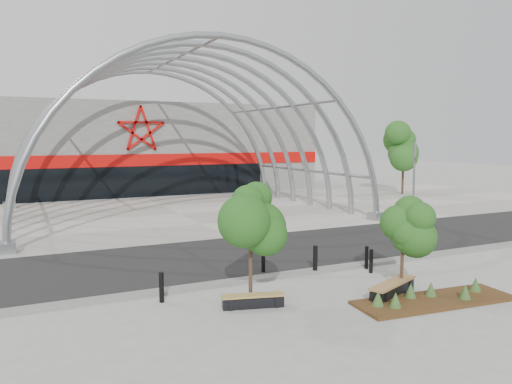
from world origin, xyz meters
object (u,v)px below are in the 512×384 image
at_px(bench_1, 393,290).
at_px(bollard_2, 315,260).
at_px(bench_0, 253,301).
at_px(street_tree_0, 251,219).
at_px(signal_pole, 414,177).
at_px(street_tree_1, 403,223).

distance_m(bench_1, bollard_2, 3.45).
height_order(bench_0, bench_1, bench_1).
bearing_deg(street_tree_0, bollard_2, 28.97).
bearing_deg(bench_0, bench_1, -13.09).
relative_size(street_tree_0, bollard_2, 3.44).
height_order(signal_pole, bench_1, signal_pole).
bearing_deg(street_tree_1, bench_1, -157.16).
distance_m(signal_pole, bollard_2, 15.83).
relative_size(street_tree_0, bench_0, 1.88).
relative_size(street_tree_1, bollard_2, 3.02).
bearing_deg(signal_pole, bollard_2, -145.71).
distance_m(signal_pole, bench_0, 20.18).
distance_m(signal_pole, street_tree_0, 19.75).
bearing_deg(signal_pole, street_tree_0, -146.80).
height_order(bench_0, bollard_2, bollard_2).
height_order(bench_1, bollard_2, bollard_2).
bearing_deg(bench_1, signal_pole, 44.89).
bearing_deg(bench_0, bollard_2, 32.72).
distance_m(street_tree_0, bench_0, 2.41).
bearing_deg(street_tree_0, street_tree_1, -13.47).
bearing_deg(bollard_2, signal_pole, 34.29).
relative_size(signal_pole, bench_0, 2.50).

